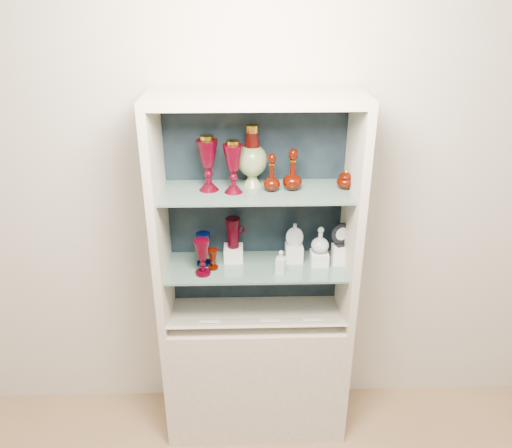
{
  "coord_description": "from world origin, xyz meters",
  "views": [
    {
      "loc": [
        -0.06,
        -0.72,
        2.35
      ],
      "look_at": [
        0.0,
        1.53,
        1.3
      ],
      "focal_mm": 35.0,
      "sensor_mm": 36.0,
      "label": 1
    }
  ],
  "objects_px": {
    "ruby_decanter_a": "(272,170)",
    "ruby_goblet_tall": "(202,257)",
    "pedestal_lamp_left": "(208,163)",
    "clear_round_decanter": "(320,240)",
    "ruby_goblet_small": "(213,259)",
    "pedestal_lamp_right": "(233,167)",
    "ruby_pitcher": "(233,233)",
    "flat_flask": "(295,234)",
    "enamel_urn": "(252,156)",
    "ruby_decanter_b": "(293,168)",
    "cobalt_goblet": "(204,249)",
    "cameo_medallion": "(341,234)",
    "lidded_bowl": "(346,179)",
    "clear_square_bottle": "(281,262)"
  },
  "relations": [
    {
      "from": "ruby_pitcher",
      "to": "clear_square_bottle",
      "type": "xyz_separation_m",
      "value": [
        0.24,
        -0.14,
        -0.1
      ]
    },
    {
      "from": "ruby_decanter_a",
      "to": "cameo_medallion",
      "type": "xyz_separation_m",
      "value": [
        0.36,
        0.02,
        -0.36
      ]
    },
    {
      "from": "enamel_urn",
      "to": "clear_square_bottle",
      "type": "distance_m",
      "value": 0.55
    },
    {
      "from": "clear_round_decanter",
      "to": "enamel_urn",
      "type": "bearing_deg",
      "value": 169.31
    },
    {
      "from": "ruby_pitcher",
      "to": "clear_square_bottle",
      "type": "height_order",
      "value": "ruby_pitcher"
    },
    {
      "from": "pedestal_lamp_left",
      "to": "lidded_bowl",
      "type": "height_order",
      "value": "pedestal_lamp_left"
    },
    {
      "from": "pedestal_lamp_left",
      "to": "enamel_urn",
      "type": "relative_size",
      "value": 0.89
    },
    {
      "from": "lidded_bowl",
      "to": "ruby_pitcher",
      "type": "distance_m",
      "value": 0.64
    },
    {
      "from": "enamel_urn",
      "to": "clear_round_decanter",
      "type": "height_order",
      "value": "enamel_urn"
    },
    {
      "from": "pedestal_lamp_left",
      "to": "lidded_bowl",
      "type": "xyz_separation_m",
      "value": [
        0.67,
        0.0,
        -0.09
      ]
    },
    {
      "from": "lidded_bowl",
      "to": "ruby_pitcher",
      "type": "height_order",
      "value": "lidded_bowl"
    },
    {
      "from": "enamel_urn",
      "to": "ruby_pitcher",
      "type": "height_order",
      "value": "enamel_urn"
    },
    {
      "from": "ruby_decanter_a",
      "to": "ruby_goblet_small",
      "type": "xyz_separation_m",
      "value": [
        -0.3,
        -0.02,
        -0.47
      ]
    },
    {
      "from": "ruby_goblet_small",
      "to": "flat_flask",
      "type": "xyz_separation_m",
      "value": [
        0.42,
        0.07,
        0.1
      ]
    },
    {
      "from": "lidded_bowl",
      "to": "cameo_medallion",
      "type": "relative_size",
      "value": 0.72
    },
    {
      "from": "enamel_urn",
      "to": "ruby_pitcher",
      "type": "relative_size",
      "value": 1.87
    },
    {
      "from": "ruby_decanter_a",
      "to": "ruby_goblet_tall",
      "type": "relative_size",
      "value": 1.11
    },
    {
      "from": "ruby_pitcher",
      "to": "clear_round_decanter",
      "type": "xyz_separation_m",
      "value": [
        0.45,
        -0.06,
        -0.02
      ]
    },
    {
      "from": "pedestal_lamp_left",
      "to": "flat_flask",
      "type": "height_order",
      "value": "pedestal_lamp_left"
    },
    {
      "from": "clear_square_bottle",
      "to": "ruby_decanter_b",
      "type": "bearing_deg",
      "value": 58.33
    },
    {
      "from": "enamel_urn",
      "to": "ruby_goblet_tall",
      "type": "height_order",
      "value": "enamel_urn"
    },
    {
      "from": "ruby_decanter_b",
      "to": "cobalt_goblet",
      "type": "xyz_separation_m",
      "value": [
        -0.45,
        0.02,
        -0.44
      ]
    },
    {
      "from": "pedestal_lamp_left",
      "to": "ruby_decanter_a",
      "type": "distance_m",
      "value": 0.31
    },
    {
      "from": "cobalt_goblet",
      "to": "cameo_medallion",
      "type": "xyz_separation_m",
      "value": [
        0.71,
        -0.01,
        0.08
      ]
    },
    {
      "from": "enamel_urn",
      "to": "ruby_goblet_small",
      "type": "relative_size",
      "value": 2.77
    },
    {
      "from": "ruby_goblet_tall",
      "to": "flat_flask",
      "type": "relative_size",
      "value": 1.48
    },
    {
      "from": "pedestal_lamp_right",
      "to": "ruby_pitcher",
      "type": "height_order",
      "value": "pedestal_lamp_right"
    },
    {
      "from": "ruby_decanter_a",
      "to": "pedestal_lamp_left",
      "type": "bearing_deg",
      "value": 176.02
    },
    {
      "from": "flat_flask",
      "to": "clear_round_decanter",
      "type": "relative_size",
      "value": 0.94
    },
    {
      "from": "clear_round_decanter",
      "to": "ruby_goblet_small",
      "type": "bearing_deg",
      "value": -176.68
    },
    {
      "from": "cobalt_goblet",
      "to": "clear_square_bottle",
      "type": "distance_m",
      "value": 0.41
    },
    {
      "from": "enamel_urn",
      "to": "ruby_decanter_b",
      "type": "xyz_separation_m",
      "value": [
        0.19,
        -0.06,
        -0.04
      ]
    },
    {
      "from": "enamel_urn",
      "to": "cameo_medallion",
      "type": "height_order",
      "value": "enamel_urn"
    },
    {
      "from": "flat_flask",
      "to": "enamel_urn",
      "type": "bearing_deg",
      "value": 176.77
    },
    {
      "from": "ruby_goblet_small",
      "to": "clear_round_decanter",
      "type": "distance_m",
      "value": 0.56
    },
    {
      "from": "flat_flask",
      "to": "cameo_medallion",
      "type": "distance_m",
      "value": 0.24
    },
    {
      "from": "enamel_urn",
      "to": "flat_flask",
      "type": "height_order",
      "value": "enamel_urn"
    },
    {
      "from": "ruby_decanter_a",
      "to": "clear_round_decanter",
      "type": "distance_m",
      "value": 0.46
    },
    {
      "from": "ruby_decanter_a",
      "to": "lidded_bowl",
      "type": "xyz_separation_m",
      "value": [
        0.36,
        0.02,
        -0.06
      ]
    },
    {
      "from": "cobalt_goblet",
      "to": "ruby_goblet_tall",
      "type": "bearing_deg",
      "value": -89.66
    },
    {
      "from": "ruby_decanter_b",
      "to": "flat_flask",
      "type": "xyz_separation_m",
      "value": [
        0.03,
        0.04,
        -0.38
      ]
    },
    {
      "from": "lidded_bowl",
      "to": "flat_flask",
      "type": "height_order",
      "value": "lidded_bowl"
    },
    {
      "from": "clear_square_bottle",
      "to": "ruby_goblet_small",
      "type": "bearing_deg",
      "value": 170.89
    },
    {
      "from": "flat_flask",
      "to": "cobalt_goblet",
      "type": "bearing_deg",
      "value": -174.28
    },
    {
      "from": "ruby_decanter_b",
      "to": "ruby_pitcher",
      "type": "bearing_deg",
      "value": 169.4
    },
    {
      "from": "cobalt_goblet",
      "to": "ruby_pitcher",
      "type": "bearing_deg",
      "value": 13.82
    },
    {
      "from": "enamel_urn",
      "to": "ruby_pitcher",
      "type": "distance_m",
      "value": 0.42
    },
    {
      "from": "pedestal_lamp_right",
      "to": "clear_round_decanter",
      "type": "xyz_separation_m",
      "value": [
        0.44,
        0.02,
        -0.41
      ]
    },
    {
      "from": "pedestal_lamp_right",
      "to": "flat_flask",
      "type": "bearing_deg",
      "value": 11.98
    },
    {
      "from": "ruby_decanter_a",
      "to": "ruby_decanter_b",
      "type": "bearing_deg",
      "value": 7.2
    }
  ]
}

